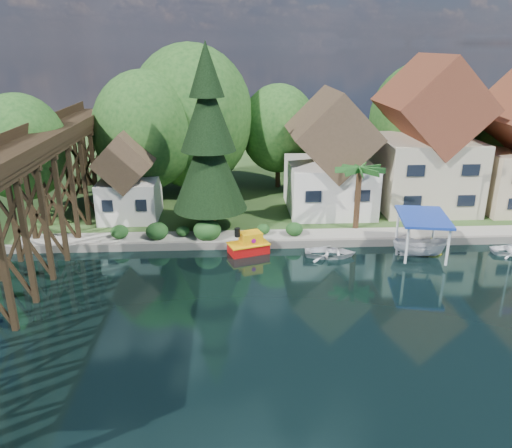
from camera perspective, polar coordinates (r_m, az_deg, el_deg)
The scene contains 16 objects.
ground at distance 32.12m, azimuth 1.04°, elevation -8.28°, with size 140.00×140.00×0.00m, color black.
bank at distance 64.03m, azimuth -1.04°, elevation 6.44°, with size 140.00×52.00×0.50m, color #25451B.
seawall at distance 39.63m, azimuth 6.04°, elevation -2.23°, with size 60.00×0.40×0.62m, color slate.
promenade at distance 41.09m, azimuth 8.53°, elevation -1.19°, with size 50.00×2.60×0.06m, color gray.
trestle_bridge at distance 37.52m, azimuth -24.71°, elevation 2.88°, with size 4.12×44.18×9.30m.
house_left at distance 46.25m, azimuth 8.46°, elevation 7.17°, with size 7.64×8.64×11.02m.
house_center at distance 49.02m, azimuth 18.92°, elevation 8.57°, with size 8.65×9.18×13.89m.
shed at distance 45.12m, azimuth -14.35°, elevation 4.72°, with size 5.09×5.40×7.85m.
bg_trees at distance 50.20m, azimuth 0.57°, elevation 10.88°, with size 49.90×13.30×10.57m.
shrubs at distance 40.09m, azimuth -6.43°, elevation -0.57°, with size 15.76×2.47×1.70m.
conifer at distance 40.19m, azimuth -5.46°, elevation 9.12°, with size 6.08×6.08×14.96m.
palm_tree at distance 41.49m, azimuth 11.75°, elevation 5.91°, with size 5.21×5.21×5.64m.
tugboat at distance 38.24m, azimuth -0.81°, elevation -2.39°, with size 3.41×2.55×2.20m.
boat_white_a at distance 38.11m, azimuth 8.48°, elevation -3.13°, with size 2.73×3.83×0.79m, color silver.
boat_canopy at distance 39.36m, azimuth 18.32°, elevation -1.65°, with size 4.24×5.51×3.23m.
boat_yellow at distance 40.98m, azimuth 19.51°, elevation -2.12°, with size 1.95×2.26×1.19m, color yellow.
Camera 1 is at (-2.03, -28.24, 15.18)m, focal length 35.00 mm.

